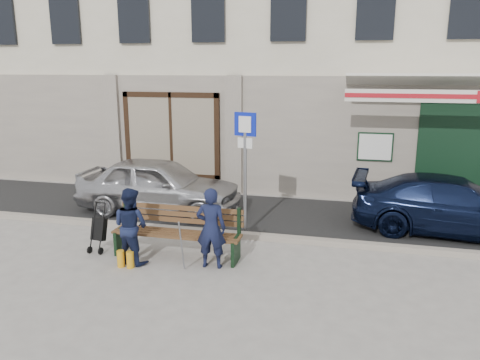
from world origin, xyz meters
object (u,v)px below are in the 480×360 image
(man, at_px, (211,228))
(woman, at_px, (131,226))
(bench, at_px, (175,233))
(stroller, at_px, (99,230))
(car_navy, at_px, (453,206))
(car_silver, at_px, (159,185))
(parking_sign, at_px, (245,155))

(man, distance_m, woman, 1.46)
(bench, distance_m, stroller, 1.51)
(car_navy, height_order, man, man)
(car_silver, height_order, stroller, car_silver)
(parking_sign, relative_size, stroller, 2.75)
(car_silver, bearing_deg, car_navy, -88.74)
(parking_sign, distance_m, bench, 2.15)
(car_navy, bearing_deg, stroller, 116.03)
(man, bearing_deg, car_navy, -151.75)
(car_navy, relative_size, stroller, 4.44)
(parking_sign, bearing_deg, woman, -118.45)
(car_silver, xyz_separation_m, stroller, (-0.15, -2.54, -0.26))
(car_navy, height_order, stroller, car_navy)
(car_silver, distance_m, car_navy, 6.57)
(stroller, bearing_deg, woman, -14.19)
(woman, bearing_deg, stroller, -6.32)
(bench, height_order, stroller, bench)
(man, distance_m, stroller, 2.33)
(car_silver, height_order, car_navy, car_silver)
(car_navy, xyz_separation_m, parking_sign, (-4.22, -1.10, 1.10))
(car_navy, height_order, woman, woman)
(bench, height_order, man, man)
(car_silver, bearing_deg, parking_sign, -112.89)
(car_navy, relative_size, man, 2.87)
(car_silver, relative_size, parking_sign, 1.54)
(car_silver, relative_size, car_navy, 0.95)
(stroller, bearing_deg, car_silver, 94.66)
(car_silver, xyz_separation_m, man, (2.15, -2.76, 0.05))
(parking_sign, bearing_deg, car_navy, 27.61)
(parking_sign, xyz_separation_m, stroller, (-2.50, -1.52, -1.29))
(bench, bearing_deg, car_silver, 118.67)
(bench, relative_size, woman, 1.75)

